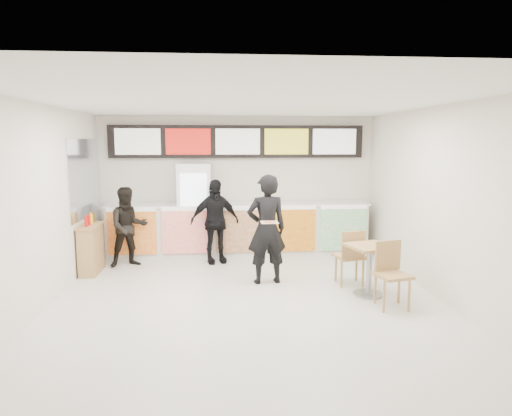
{
  "coord_description": "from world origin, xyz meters",
  "views": [
    {
      "loc": [
        -0.43,
        -6.57,
        2.43
      ],
      "look_at": [
        0.22,
        1.2,
        1.31
      ],
      "focal_mm": 32.0,
      "sensor_mm": 36.0,
      "label": 1
    }
  ],
  "objects": [
    {
      "name": "floor",
      "position": [
        0.0,
        0.0,
        0.0
      ],
      "size": [
        7.0,
        7.0,
        0.0
      ],
      "primitive_type": "plane",
      "color": "beige",
      "rests_on": "ground"
    },
    {
      "name": "ceiling",
      "position": [
        0.0,
        0.0,
        3.0
      ],
      "size": [
        7.0,
        7.0,
        0.0
      ],
      "primitive_type": "plane",
      "rotation": [
        3.14,
        0.0,
        0.0
      ],
      "color": "white",
      "rests_on": "wall_back"
    },
    {
      "name": "wall_back",
      "position": [
        0.0,
        3.5,
        1.5
      ],
      "size": [
        6.0,
        0.0,
        6.0
      ],
      "primitive_type": "plane",
      "rotation": [
        1.57,
        0.0,
        0.0
      ],
      "color": "silver",
      "rests_on": "floor"
    },
    {
      "name": "wall_left",
      "position": [
        -3.0,
        0.0,
        1.5
      ],
      "size": [
        0.0,
        7.0,
        7.0
      ],
      "primitive_type": "plane",
      "rotation": [
        1.57,
        0.0,
        1.57
      ],
      "color": "silver",
      "rests_on": "floor"
    },
    {
      "name": "wall_right",
      "position": [
        3.0,
        0.0,
        1.5
      ],
      "size": [
        0.0,
        7.0,
        7.0
      ],
      "primitive_type": "plane",
      "rotation": [
        1.57,
        0.0,
        -1.57
      ],
      "color": "silver",
      "rests_on": "floor"
    },
    {
      "name": "service_counter",
      "position": [
        0.0,
        3.09,
        0.57
      ],
      "size": [
        5.56,
        0.77,
        1.14
      ],
      "color": "silver",
      "rests_on": "floor"
    },
    {
      "name": "menu_board",
      "position": [
        0.0,
        3.41,
        2.45
      ],
      "size": [
        5.5,
        0.14,
        0.7
      ],
      "color": "black",
      "rests_on": "wall_back"
    },
    {
      "name": "drinks_fridge",
      "position": [
        -0.93,
        3.11,
        1.0
      ],
      "size": [
        0.7,
        0.67,
        2.0
      ],
      "color": "white",
      "rests_on": "floor"
    },
    {
      "name": "mirror_panel",
      "position": [
        -2.99,
        2.45,
        1.75
      ],
      "size": [
        0.01,
        2.0,
        1.5
      ],
      "primitive_type": "cube",
      "color": "#B2B7BF",
      "rests_on": "wall_left"
    },
    {
      "name": "customer_main",
      "position": [
        0.39,
        1.11,
        0.95
      ],
      "size": [
        0.75,
        0.55,
        1.9
      ],
      "primitive_type": "imported",
      "rotation": [
        0.0,
        0.0,
        3.29
      ],
      "color": "black",
      "rests_on": "floor"
    },
    {
      "name": "customer_left",
      "position": [
        -2.2,
        2.43,
        0.79
      ],
      "size": [
        0.93,
        0.83,
        1.57
      ],
      "primitive_type": "imported",
      "rotation": [
        0.0,
        0.0,
        0.37
      ],
      "color": "black",
      "rests_on": "floor"
    },
    {
      "name": "customer_mid",
      "position": [
        -0.51,
        2.55,
        0.85
      ],
      "size": [
        1.08,
        0.68,
        1.7
      ],
      "primitive_type": "imported",
      "rotation": [
        0.0,
        0.0,
        0.29
      ],
      "color": "black",
      "rests_on": "floor"
    },
    {
      "name": "pizza_slice",
      "position": [
        0.39,
        0.66,
        1.16
      ],
      "size": [
        0.36,
        0.36,
        0.02
      ],
      "color": "beige",
      "rests_on": "customer_main"
    },
    {
      "name": "cafe_table",
      "position": [
        1.96,
        0.32,
        0.57
      ],
      "size": [
        0.87,
        1.72,
        0.97
      ],
      "rotation": [
        0.0,
        0.0,
        0.26
      ],
      "color": "tan",
      "rests_on": "floor"
    },
    {
      "name": "condiment_ledge",
      "position": [
        -2.82,
        1.99,
        0.47
      ],
      "size": [
        0.33,
        0.82,
        1.09
      ],
      "color": "tan",
      "rests_on": "floor"
    }
  ]
}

